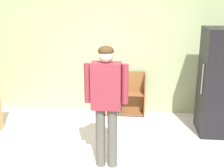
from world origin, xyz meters
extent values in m
cube|color=#A1B07E|center=(0.00, 2.33, 1.35)|extent=(5.20, 0.06, 2.70)
cube|color=black|center=(1.86, 1.50, 0.89)|extent=(0.70, 0.68, 1.78)
cylinder|color=silver|center=(1.49, 1.33, 0.98)|extent=(0.02, 0.02, 0.50)
cube|color=#333333|center=(1.51, 1.50, 1.28)|extent=(0.01, 0.67, 0.01)
cube|color=brown|center=(-0.18, 2.11, 0.42)|extent=(0.02, 0.28, 0.85)
cube|color=brown|center=(0.60, 2.11, 0.42)|extent=(0.02, 0.28, 0.85)
cube|color=brown|center=(0.21, 2.24, 0.42)|extent=(0.80, 0.02, 0.85)
cube|color=brown|center=(0.21, 2.11, 0.03)|extent=(0.76, 0.24, 0.02)
cube|color=brown|center=(0.21, 2.11, 0.43)|extent=(0.76, 0.24, 0.02)
cube|color=orange|center=(-0.14, 2.08, 0.14)|extent=(0.03, 0.17, 0.19)
cube|color=silver|center=(-0.14, 2.08, 0.53)|extent=(0.03, 0.17, 0.16)
cube|color=#89368F|center=(-0.09, 2.08, 0.12)|extent=(0.02, 0.17, 0.17)
cube|color=#3A3C35|center=(-0.08, 2.08, 0.54)|extent=(0.03, 0.17, 0.19)
cube|color=#403C3D|center=(-0.03, 2.08, 0.15)|extent=(0.03, 0.17, 0.21)
cube|color=#2B5EA3|center=(-0.05, 2.08, 0.57)|extent=(0.03, 0.17, 0.24)
cube|color=orange|center=(0.00, 2.08, 0.13)|extent=(0.02, 0.17, 0.17)
cube|color=#3A3B43|center=(0.02, 2.08, 0.55)|extent=(0.02, 0.17, 0.21)
cube|color=green|center=(0.08, 2.08, 0.13)|extent=(0.02, 0.17, 0.18)
cube|color=#305CA2|center=(0.10, 2.08, 0.57)|extent=(0.03, 0.17, 0.25)
cube|color=#3A4642|center=(0.12, 2.08, 0.15)|extent=(0.03, 0.17, 0.22)
cube|color=brown|center=(0.11, 2.08, 0.57)|extent=(0.02, 0.17, 0.25)
cube|color=#453E45|center=(0.14, 2.08, 0.15)|extent=(0.02, 0.17, 0.21)
cube|color=#B22320|center=(0.17, 2.08, 0.55)|extent=(0.03, 0.17, 0.21)
cylinder|color=#53544A|center=(-0.02, 0.26, 0.42)|extent=(0.13, 0.13, 0.85)
cylinder|color=#53544A|center=(0.14, 0.26, 0.42)|extent=(0.13, 0.13, 0.85)
cube|color=maroon|center=(0.06, 0.26, 1.15)|extent=(0.38, 0.22, 0.61)
cylinder|color=maroon|center=(-0.18, 0.26, 1.18)|extent=(0.09, 0.09, 0.52)
cylinder|color=maroon|center=(0.30, 0.26, 1.18)|extent=(0.09, 0.09, 0.52)
sphere|color=beige|center=(0.06, 0.26, 1.55)|extent=(0.19, 0.19, 0.19)
ellipsoid|color=#492F17|center=(0.06, 0.26, 1.61)|extent=(0.20, 0.20, 0.12)
camera|label=1|loc=(0.47, -3.31, 2.25)|focal=47.05mm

